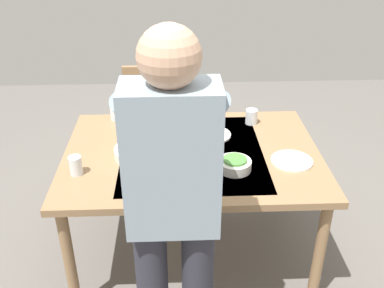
{
  "coord_description": "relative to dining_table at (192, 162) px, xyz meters",
  "views": [
    {
      "loc": [
        0.09,
        2.2,
        2.03
      ],
      "look_at": [
        0.0,
        0.0,
        0.8
      ],
      "focal_mm": 41.27,
      "sensor_mm": 36.0,
      "label": 1
    }
  ],
  "objects": [
    {
      "name": "water_cup_far_left",
      "position": [
        0.49,
        -0.45,
        0.12
      ],
      "size": [
        0.07,
        0.07,
        0.1
      ],
      "primitive_type": "cylinder",
      "color": "silver",
      "rests_on": "dining_table"
    },
    {
      "name": "dinner_plate_near",
      "position": [
        -0.55,
        0.14,
        0.08
      ],
      "size": [
        0.23,
        0.23,
        0.01
      ],
      "primitive_type": "cylinder",
      "color": "white",
      "rests_on": "dining_table"
    },
    {
      "name": "water_cup_near_left",
      "position": [
        -0.4,
        -0.35,
        0.12
      ],
      "size": [
        0.08,
        0.08,
        0.1
      ],
      "primitive_type": "cylinder",
      "color": "silver",
      "rests_on": "dining_table"
    },
    {
      "name": "wine_bottle",
      "position": [
        0.01,
        0.06,
        0.18
      ],
      "size": [
        0.07,
        0.07,
        0.3
      ],
      "color": "black",
      "rests_on": "dining_table"
    },
    {
      "name": "ground_plane",
      "position": [
        0.0,
        0.0,
        -0.68
      ],
      "size": [
        6.0,
        6.0,
        0.0
      ],
      "primitive_type": "plane",
      "color": "#66605B"
    },
    {
      "name": "serving_bowl_pasta",
      "position": [
        0.29,
        0.04,
        0.1
      ],
      "size": [
        0.3,
        0.3,
        0.07
      ],
      "color": "white",
      "rests_on": "dining_table"
    },
    {
      "name": "dining_table",
      "position": [
        0.0,
        0.0,
        0.0
      ],
      "size": [
        1.47,
        1.05,
        0.75
      ],
      "color": "#93704C",
      "rests_on": "ground_plane"
    },
    {
      "name": "water_cup_far_right",
      "position": [
        0.62,
        0.21,
        0.12
      ],
      "size": [
        0.07,
        0.07,
        0.1
      ],
      "primitive_type": "cylinder",
      "color": "silver",
      "rests_on": "dining_table"
    },
    {
      "name": "wine_glass_right",
      "position": [
        0.27,
        -0.36,
        0.18
      ],
      "size": [
        0.07,
        0.07,
        0.15
      ],
      "color": "white",
      "rests_on": "dining_table"
    },
    {
      "name": "table_fork",
      "position": [
        0.09,
        -0.39,
        0.07
      ],
      "size": [
        0.04,
        0.18,
        0.0
      ],
      "primitive_type": "cube",
      "rotation": [
        0.0,
        0.0,
        0.14
      ],
      "color": "silver",
      "rests_on": "dining_table"
    },
    {
      "name": "chair_near",
      "position": [
        0.29,
        -0.9,
        -0.15
      ],
      "size": [
        0.4,
        0.4,
        0.91
      ],
      "color": "brown",
      "rests_on": "ground_plane"
    },
    {
      "name": "person_server",
      "position": [
        0.11,
        0.78,
        0.28
      ],
      "size": [
        0.42,
        0.61,
        1.69
      ],
      "color": "#2D2D38",
      "rests_on": "ground_plane"
    },
    {
      "name": "wine_glass_left",
      "position": [
        -0.06,
        0.22,
        0.18
      ],
      "size": [
        0.07,
        0.07,
        0.15
      ],
      "color": "white",
      "rests_on": "dining_table"
    },
    {
      "name": "dinner_plate_far",
      "position": [
        -0.13,
        -0.19,
        0.08
      ],
      "size": [
        0.23,
        0.23,
        0.01
      ],
      "primitive_type": "cylinder",
      "color": "white",
      "rests_on": "dining_table"
    },
    {
      "name": "side_bowl_salad",
      "position": [
        -0.22,
        0.2,
        0.1
      ],
      "size": [
        0.18,
        0.18,
        0.07
      ],
      "color": "white",
      "rests_on": "dining_table"
    },
    {
      "name": "water_cup_near_right",
      "position": [
        0.38,
        -0.39,
        0.12
      ],
      "size": [
        0.07,
        0.07,
        0.1
      ],
      "primitive_type": "cylinder",
      "color": "silver",
      "rests_on": "dining_table"
    }
  ]
}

